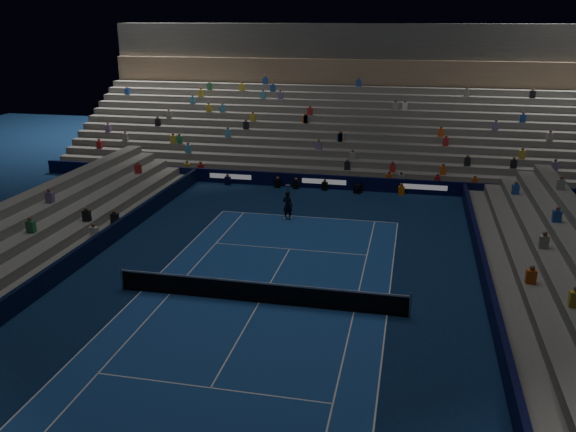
# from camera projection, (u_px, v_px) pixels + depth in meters

# --- Properties ---
(ground) EXTENTS (90.00, 90.00, 0.00)m
(ground) POSITION_uv_depth(u_px,v_px,m) (259.00, 303.00, 25.81)
(ground) COLOR #0B2044
(ground) RESTS_ON ground
(court_surface) EXTENTS (10.97, 23.77, 0.01)m
(court_surface) POSITION_uv_depth(u_px,v_px,m) (259.00, 303.00, 25.81)
(court_surface) COLOR navy
(court_surface) RESTS_ON ground
(sponsor_barrier_far) EXTENTS (44.00, 0.25, 1.00)m
(sponsor_barrier_far) POSITION_uv_depth(u_px,v_px,m) (324.00, 182.00, 42.81)
(sponsor_barrier_far) COLOR black
(sponsor_barrier_far) RESTS_ON ground
(sponsor_barrier_east) EXTENTS (0.25, 37.00, 1.00)m
(sponsor_barrier_east) POSITION_uv_depth(u_px,v_px,m) (494.00, 315.00, 23.74)
(sponsor_barrier_east) COLOR black
(sponsor_barrier_east) RESTS_ON ground
(sponsor_barrier_west) EXTENTS (0.25, 37.00, 1.00)m
(sponsor_barrier_west) POSITION_uv_depth(u_px,v_px,m) (56.00, 273.00, 27.57)
(sponsor_barrier_west) COLOR black
(sponsor_barrier_west) RESTS_ON ground
(grandstand_main) EXTENTS (44.00, 15.20, 11.20)m
(grandstand_main) POSITION_uv_depth(u_px,v_px,m) (342.00, 121.00, 50.61)
(grandstand_main) COLOR slate
(grandstand_main) RESTS_ON ground
(tennis_net) EXTENTS (12.90, 0.10, 1.10)m
(tennis_net) POSITION_uv_depth(u_px,v_px,m) (259.00, 292.00, 25.65)
(tennis_net) COLOR #B2B2B7
(tennis_net) RESTS_ON ground
(tennis_player) EXTENTS (0.73, 0.56, 1.78)m
(tennis_player) POSITION_uv_depth(u_px,v_px,m) (288.00, 205.00, 36.17)
(tennis_player) COLOR black
(tennis_player) RESTS_ON ground
(broadcast_camera) EXTENTS (0.62, 0.98, 0.60)m
(broadcast_camera) POSITION_uv_depth(u_px,v_px,m) (358.00, 189.00, 41.79)
(broadcast_camera) COLOR black
(broadcast_camera) RESTS_ON ground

